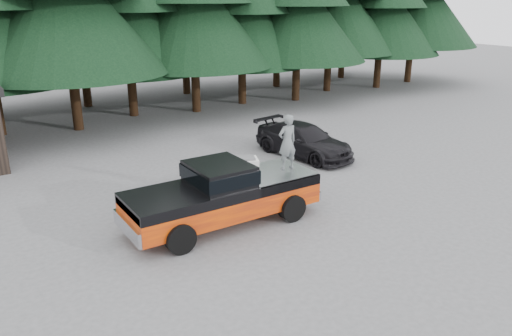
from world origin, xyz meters
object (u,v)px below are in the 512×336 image
pickup_truck (223,203)px  man_on_bed (287,142)px  parked_car (304,140)px  air_compressor (245,167)px

pickup_truck → man_on_bed: (2.29, -0.08, 1.54)m
parked_car → pickup_truck: bearing=-156.3°
pickup_truck → parked_car: (6.23, 4.01, 0.02)m
pickup_truck → man_on_bed: man_on_bed is taller
pickup_truck → man_on_bed: 2.76m
man_on_bed → parked_car: man_on_bed is taller
man_on_bed → parked_car: (3.94, 4.08, -1.53)m
air_compressor → man_on_bed: size_ratio=0.43×
parked_car → man_on_bed: bearing=-143.0°
man_on_bed → parked_car: bearing=-132.8°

